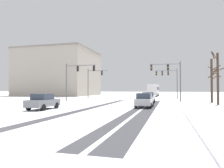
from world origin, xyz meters
TOP-DOWN VIEW (x-y plane):
  - wheel_track_left_lane at (4.30, 14.28)m, footprint 0.83×31.41m
  - wheel_track_right_lane at (5.58, 14.28)m, footprint 1.19×31.41m
  - wheel_track_center at (-0.76, 14.28)m, footprint 0.99×31.41m
  - sidewalk_kerb_right at (10.82, 12.85)m, footprint 4.00×31.41m
  - traffic_signal_near_left at (-7.57, 24.57)m, footprint 5.41×0.38m
  - traffic_signal_far_left at (-8.22, 34.57)m, footprint 4.61×0.38m
  - traffic_signal_far_right at (7.59, 38.51)m, footprint 4.67×0.42m
  - traffic_signal_near_right at (7.79, 26.41)m, footprint 4.82×0.69m
  - car_white_lead at (4.68, 23.20)m, footprint 1.89×4.13m
  - car_silver_second at (4.90, 16.09)m, footprint 1.86×4.12m
  - car_grey_third at (-4.94, 11.05)m, footprint 1.90×4.14m
  - bus_oncoming at (3.52, 52.32)m, footprint 2.80×11.04m
  - bare_tree_sidewalk_mid at (13.93, 22.71)m, footprint 1.87×1.83m
  - bare_tree_sidewalk_far at (14.16, 27.53)m, footprint 2.04×2.26m
  - office_building_far_left_block at (-27.41, 53.84)m, footprint 22.70×20.50m

SIDE VIEW (x-z plane):
  - wheel_track_left_lane at x=4.30m, z-range 0.00..0.01m
  - wheel_track_right_lane at x=5.58m, z-range 0.00..0.01m
  - wheel_track_center at x=-0.76m, z-range 0.00..0.01m
  - sidewalk_kerb_right at x=10.82m, z-range 0.00..0.12m
  - car_white_lead at x=4.68m, z-range 0.01..1.63m
  - car_silver_second at x=4.90m, z-range 0.01..1.63m
  - car_grey_third at x=-4.94m, z-range 0.01..1.63m
  - bus_oncoming at x=3.52m, z-range 0.30..3.68m
  - bare_tree_sidewalk_far at x=14.16m, z-range 0.12..6.95m
  - bare_tree_sidewalk_mid at x=13.93m, z-range 0.14..7.43m
  - traffic_signal_far_left at x=-8.22m, z-range 1.08..7.58m
  - traffic_signal_near_right at x=7.79m, z-range 1.34..7.84m
  - traffic_signal_near_left at x=-7.57m, z-range 1.37..7.87m
  - traffic_signal_far_right at x=7.59m, z-range 1.49..7.99m
  - office_building_far_left_block at x=-27.41m, z-range 0.01..14.86m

